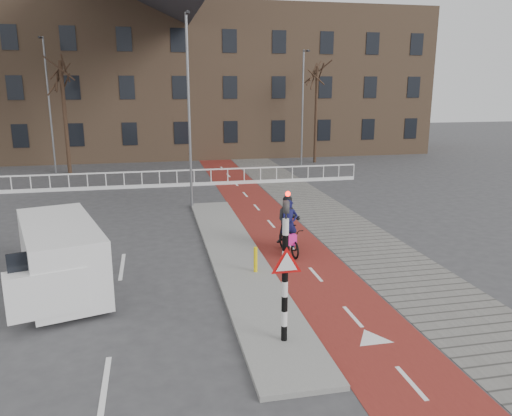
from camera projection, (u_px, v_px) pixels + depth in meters
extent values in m
plane|color=#38383A|center=(286.00, 306.00, 13.48)|extent=(120.00, 120.00, 0.00)
cube|color=maroon|center=(261.00, 212.00, 23.27)|extent=(2.50, 60.00, 0.01)
cube|color=slate|center=(318.00, 210.00, 23.83)|extent=(3.00, 60.00, 0.01)
cube|color=gray|center=(236.00, 257.00, 17.12)|extent=(1.80, 16.00, 0.12)
cylinder|color=black|center=(285.00, 281.00, 11.08)|extent=(0.14, 0.14, 2.88)
imported|color=black|center=(286.00, 201.00, 10.64)|extent=(0.13, 0.16, 0.80)
cylinder|color=#FF0C05|center=(288.00, 194.00, 10.46)|extent=(0.11, 0.02, 0.11)
cylinder|color=yellow|center=(256.00, 259.00, 15.51)|extent=(0.12, 0.12, 0.80)
imported|color=black|center=(289.00, 240.00, 17.53)|extent=(0.83, 1.90, 0.97)
imported|color=#131342|center=(289.00, 224.00, 17.38)|extent=(0.65, 0.47, 1.69)
cube|color=#F02298|center=(292.00, 240.00, 16.95)|extent=(0.32, 0.22, 0.37)
imported|color=black|center=(288.00, 235.00, 17.88)|extent=(0.95, 1.93, 1.11)
imported|color=black|center=(288.00, 220.00, 17.74)|extent=(0.98, 0.85, 1.75)
cube|color=white|center=(61.00, 255.00, 14.19)|extent=(3.12, 5.06, 1.89)
cube|color=green|center=(26.00, 261.00, 14.02)|extent=(0.85, 2.91, 0.55)
cube|color=green|center=(96.00, 256.00, 14.40)|extent=(0.85, 2.91, 0.55)
cube|color=black|center=(46.00, 267.00, 12.18)|extent=(1.65, 0.52, 0.90)
cylinder|color=black|center=(39.00, 307.00, 12.63)|extent=(0.41, 0.70, 0.66)
cylinder|color=black|center=(103.00, 295.00, 13.36)|extent=(0.41, 0.70, 0.66)
cylinder|color=black|center=(29.00, 267.00, 15.38)|extent=(0.41, 0.70, 0.66)
cylinder|color=black|center=(83.00, 259.00, 16.11)|extent=(0.41, 0.70, 0.66)
cube|color=silver|center=(124.00, 172.00, 28.40)|extent=(28.00, 0.08, 0.08)
cube|color=silver|center=(124.00, 187.00, 28.61)|extent=(28.00, 0.10, 0.20)
cube|color=#7F6047|center=(153.00, 82.00, 41.84)|extent=(46.00, 10.00, 12.00)
cylinder|color=black|center=(65.00, 118.00, 32.80)|extent=(0.26, 0.26, 7.33)
cylinder|color=black|center=(316.00, 115.00, 37.54)|extent=(0.22, 0.22, 7.14)
cylinder|color=slate|center=(189.00, 114.00, 23.11)|extent=(0.12, 0.12, 8.93)
cylinder|color=slate|center=(50.00, 107.00, 32.85)|extent=(0.12, 0.12, 8.80)
cylinder|color=slate|center=(302.00, 110.00, 35.15)|extent=(0.12, 0.12, 8.14)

